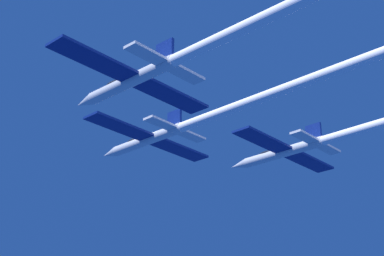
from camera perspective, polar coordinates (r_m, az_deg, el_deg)
The scene contains 2 objects.
jet_lead at distance 57.94m, azimuth 5.84°, elevation 2.60°, with size 16.92×52.39×2.80m.
jet_left_wing at distance 45.31m, azimuth 5.33°, elevation 9.62°, with size 16.92×48.26×2.80m.
Camera 1 is at (-42.61, -45.76, -24.71)m, focal length 56.44 mm.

